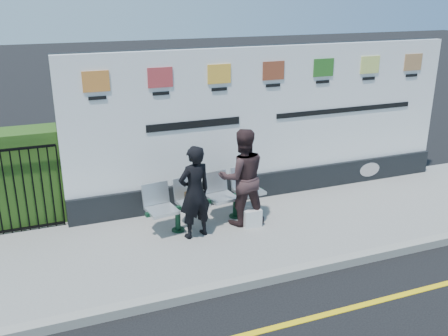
% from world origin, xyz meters
% --- Properties ---
extents(ground, '(80.00, 80.00, 0.00)m').
position_xyz_m(ground, '(0.00, 0.00, 0.00)').
color(ground, black).
extents(pavement, '(14.00, 3.00, 0.12)m').
position_xyz_m(pavement, '(0.00, 2.50, 0.06)').
color(pavement, gray).
rests_on(pavement, ground).
extents(kerb, '(14.00, 0.18, 0.14)m').
position_xyz_m(kerb, '(0.00, 1.00, 0.07)').
color(kerb, gray).
rests_on(kerb, ground).
extents(yellow_line, '(14.00, 0.10, 0.01)m').
position_xyz_m(yellow_line, '(0.00, 0.00, 0.00)').
color(yellow_line, yellow).
rests_on(yellow_line, ground).
extents(billboard, '(8.00, 0.30, 3.00)m').
position_xyz_m(billboard, '(0.50, 3.85, 1.42)').
color(billboard, black).
rests_on(billboard, pavement).
extents(bench, '(2.29, 0.88, 0.48)m').
position_xyz_m(bench, '(-1.13, 2.98, 0.36)').
color(bench, silver).
rests_on(bench, pavement).
extents(woman_left, '(0.66, 0.51, 1.62)m').
position_xyz_m(woman_left, '(-1.49, 2.59, 0.93)').
color(woman_left, black).
rests_on(woman_left, pavement).
extents(woman_right, '(0.93, 0.77, 1.76)m').
position_xyz_m(woman_right, '(-0.54, 2.78, 1.00)').
color(woman_right, '#342223').
rests_on(woman_right, pavement).
extents(handbag_brown, '(0.27, 0.14, 0.20)m').
position_xyz_m(handbag_brown, '(-1.42, 2.94, 0.70)').
color(handbag_brown, black).
rests_on(handbag_brown, bench).
extents(carrier_bag_white, '(0.32, 0.19, 0.32)m').
position_xyz_m(carrier_bag_white, '(-0.43, 2.58, 0.28)').
color(carrier_bag_white, silver).
rests_on(carrier_bag_white, pavement).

